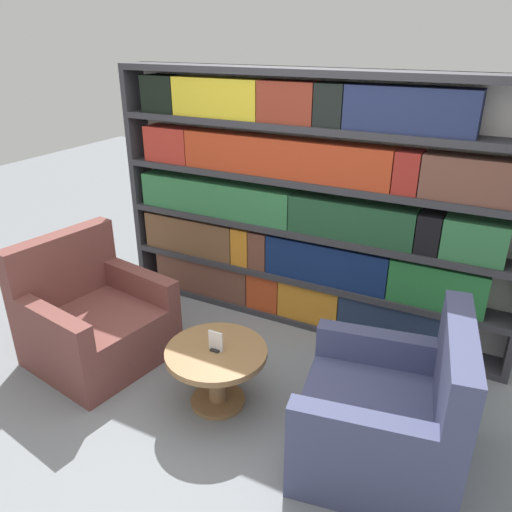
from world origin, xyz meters
TOP-DOWN VIEW (x-y plane):
  - ground_plane at (0.00, 0.00)m, footprint 14.00×14.00m
  - bookshelf at (-0.03, 1.41)m, footprint 3.24×0.30m
  - armchair_left at (-1.16, 0.19)m, footprint 0.97×0.99m
  - armchair_right at (1.01, 0.20)m, footprint 0.98×1.00m
  - coffee_table at (-0.07, 0.16)m, footprint 0.65×0.65m
  - table_sign at (-0.07, 0.16)m, footprint 0.10×0.06m

SIDE VIEW (x-z plane):
  - ground_plane at x=0.00m, z-range 0.00..0.00m
  - coffee_table at x=-0.07m, z-range 0.09..0.50m
  - armchair_left at x=-1.16m, z-range -0.16..0.75m
  - armchair_right at x=1.01m, z-range -0.16..0.75m
  - table_sign at x=-0.07m, z-range 0.40..0.53m
  - bookshelf at x=-0.03m, z-range -0.03..1.99m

